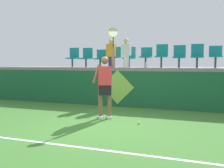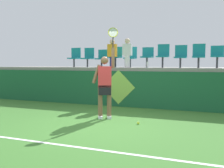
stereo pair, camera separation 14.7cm
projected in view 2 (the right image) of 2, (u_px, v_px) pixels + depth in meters
The scene contains 20 objects.
ground_plane at pixel (103, 125), 6.50m from camera, with size 40.00×40.00×0.00m, color #3D752D.
court_back_wall at pixel (133, 89), 9.07m from camera, with size 12.95×0.20×1.31m, color #195633.
spectator_platform at pixel (142, 69), 10.23m from camera, with size 12.95×2.71×0.12m, color gray.
court_baseline_stripe at pixel (67, 146), 4.83m from camera, with size 11.65×0.08×0.01m, color white.
tennis_player at pixel (105, 84), 7.17m from camera, with size 0.70×0.39×2.61m.
tennis_ball at pixel (138, 123), 6.53m from camera, with size 0.07×0.07×0.07m, color #D1E533.
water_bottle at pixel (147, 65), 8.99m from camera, with size 0.07×0.07×0.22m, color white.
stadium_chair_0 at pixel (75, 56), 10.75m from camera, with size 0.44×0.42×0.83m.
stadium_chair_1 at pixel (88, 57), 10.53m from camera, with size 0.44×0.42×0.82m.
stadium_chair_2 at pixel (102, 57), 10.29m from camera, with size 0.44×0.42×0.74m.
stadium_chair_3 at pixel (116, 56), 10.08m from camera, with size 0.44×0.42×0.84m.
stadium_chair_4 at pixel (131, 56), 9.87m from camera, with size 0.44×0.42×0.82m.
stadium_chair_5 at pixel (147, 56), 9.62m from camera, with size 0.44×0.42×0.79m.
stadium_chair_6 at pixel (163, 54), 9.42m from camera, with size 0.44×0.42×0.89m.
stadium_chair_7 at pixel (181, 55), 9.19m from camera, with size 0.44×0.42×0.84m.
stadium_chair_8 at pixel (199, 55), 8.97m from camera, with size 0.44×0.42×0.87m.
stadium_chair_9 at pixel (217, 55), 8.74m from camera, with size 0.44×0.42×0.79m.
spectator_0 at pixel (112, 53), 9.65m from camera, with size 0.34×0.20×1.10m.
spectator_1 at pixel (127, 52), 9.43m from camera, with size 0.34×0.21×1.11m.
wall_signage_mount at pixel (118, 106), 9.21m from camera, with size 1.27×0.01×1.36m.
Camera 2 is at (2.48, -5.90, 1.60)m, focal length 39.94 mm.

